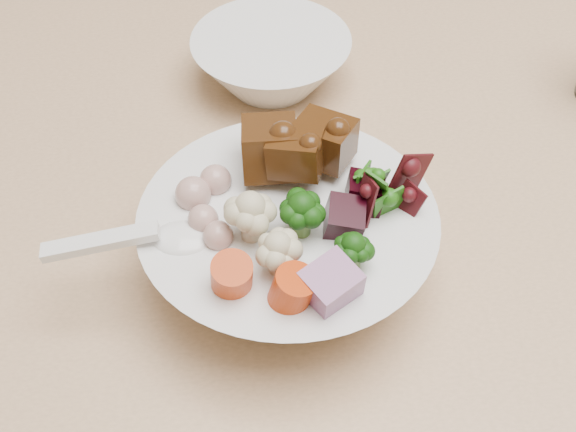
{
  "coord_description": "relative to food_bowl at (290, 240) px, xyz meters",
  "views": [
    {
      "loc": [
        -0.46,
        -0.46,
        1.15
      ],
      "look_at": [
        -0.47,
        -0.09,
        0.75
      ],
      "focal_mm": 50.0,
      "sensor_mm": 36.0,
      "label": 1
    }
  ],
  "objects": [
    {
      "name": "soup_spoon",
      "position": [
        -0.09,
        -0.03,
        0.03
      ],
      "size": [
        0.12,
        0.04,
        0.02
      ],
      "rotation": [
        0.0,
        0.0,
        0.16
      ],
      "color": "white",
      "rests_on": "food_bowl"
    },
    {
      "name": "food_bowl",
      "position": [
        0.0,
        0.0,
        0.0
      ],
      "size": [
        0.21,
        0.21,
        0.11
      ],
      "color": "white",
      "rests_on": "dining_table"
    },
    {
      "name": "side_bowl",
      "position": [
        -0.02,
        0.23,
        -0.01
      ],
      "size": [
        0.14,
        0.14,
        0.05
      ],
      "primitive_type": null,
      "color": "white",
      "rests_on": "dining_table"
    }
  ]
}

